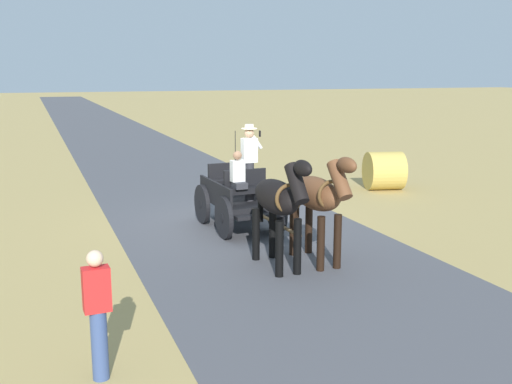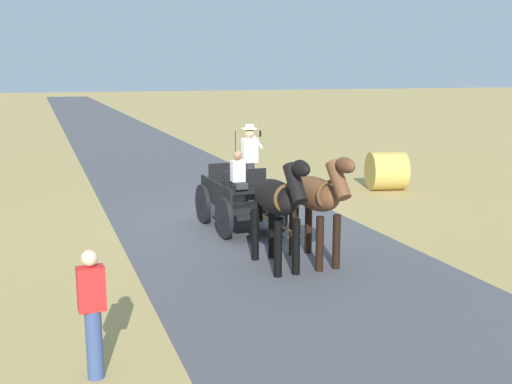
{
  "view_description": "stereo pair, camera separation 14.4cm",
  "coord_description": "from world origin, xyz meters",
  "views": [
    {
      "loc": [
        4.57,
        13.66,
        3.68
      ],
      "look_at": [
        0.04,
        1.68,
        1.1
      ],
      "focal_mm": 42.11,
      "sensor_mm": 36.0,
      "label": 1
    },
    {
      "loc": [
        4.43,
        13.71,
        3.68
      ],
      "look_at": [
        0.04,
        1.68,
        1.1
      ],
      "focal_mm": 42.11,
      "sensor_mm": 36.0,
      "label": 2
    }
  ],
  "objects": [
    {
      "name": "horse_drawn_carriage",
      "position": [
        0.03,
        0.56,
        0.82
      ],
      "size": [
        1.51,
        4.51,
        2.5
      ],
      "color": "black",
      "rests_on": "ground"
    },
    {
      "name": "pedestrian_walking",
      "position": [
        3.96,
        6.7,
        0.87
      ],
      "size": [
        0.33,
        0.21,
        1.63
      ],
      "color": "#384C7F",
      "rests_on": "ground"
    },
    {
      "name": "horse_near_side",
      "position": [
        -0.52,
        3.57,
        1.32
      ],
      "size": [
        0.67,
        2.13,
        2.21
      ],
      "color": "brown",
      "rests_on": "ground"
    },
    {
      "name": "ground_plane",
      "position": [
        0.0,
        0.0,
        0.0
      ],
      "size": [
        200.0,
        200.0,
        0.0
      ],
      "primitive_type": "plane",
      "color": "tan"
    },
    {
      "name": "horse_off_side",
      "position": [
        0.32,
        3.61,
        1.32
      ],
      "size": [
        0.62,
        2.13,
        2.21
      ],
      "color": "black",
      "rests_on": "ground"
    },
    {
      "name": "hay_bale",
      "position": [
        -5.83,
        -2.39,
        0.6
      ],
      "size": [
        1.35,
        1.42,
        1.2
      ],
      "primitive_type": "cylinder",
      "rotation": [
        0.0,
        1.57,
        2.91
      ],
      "color": "gold",
      "rests_on": "ground"
    },
    {
      "name": "road_surface",
      "position": [
        0.0,
        0.0,
        0.0
      ],
      "size": [
        5.77,
        160.0,
        0.01
      ],
      "primitive_type": "cube",
      "color": "#4C4C51",
      "rests_on": "ground"
    }
  ]
}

